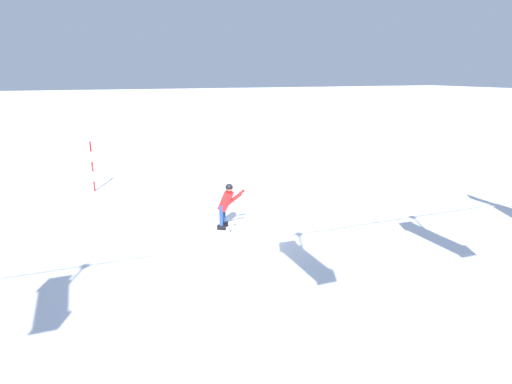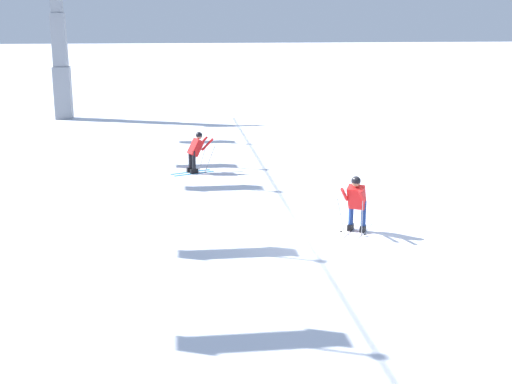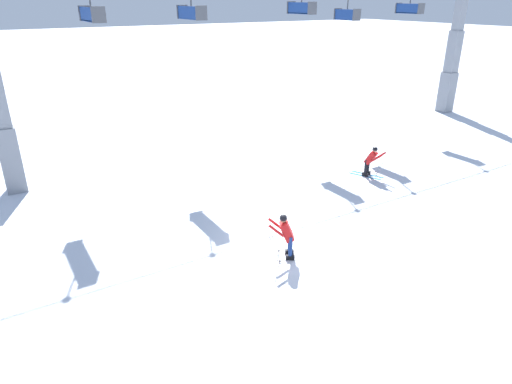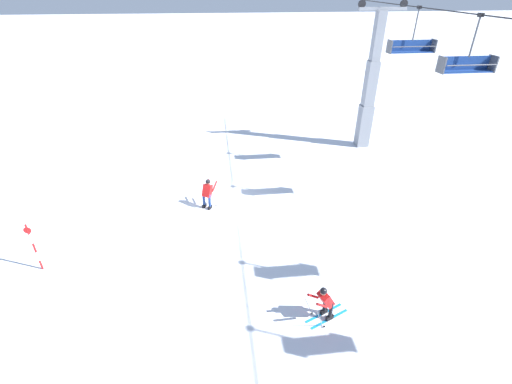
{
  "view_description": "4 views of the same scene",
  "coord_description": "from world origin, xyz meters",
  "views": [
    {
      "loc": [
        3.78,
        12.45,
        5.01
      ],
      "look_at": [
        0.1,
        3.26,
        2.29
      ],
      "focal_mm": 30.53,
      "sensor_mm": 36.0,
      "label": 1
    },
    {
      "loc": [
        -16.81,
        4.06,
        5.51
      ],
      "look_at": [
        -0.82,
        2.12,
        1.3
      ],
      "focal_mm": 47.29,
      "sensor_mm": 36.0,
      "label": 2
    },
    {
      "loc": [
        -7.84,
        -10.87,
        7.81
      ],
      "look_at": [
        0.6,
        2.88,
        0.84
      ],
      "focal_mm": 31.64,
      "sensor_mm": 36.0,
      "label": 3
    },
    {
      "loc": [
        15.4,
        0.07,
        10.04
      ],
      "look_at": [
        0.62,
        1.77,
        1.31
      ],
      "focal_mm": 25.31,
      "sensor_mm": 36.0,
      "label": 4
    }
  ],
  "objects": [
    {
      "name": "ground_plane",
      "position": [
        0.0,
        0.0,
        0.0
      ],
      "size": [
        260.0,
        260.0,
        0.0
      ],
      "primitive_type": "plane",
      "color": "white"
    },
    {
      "name": "skier_carving_main",
      "position": [
        -0.38,
        -0.56,
        0.89
      ],
      "size": [
        1.66,
        1.3,
        1.67
      ],
      "color": "white",
      "rests_on": "ground_plane"
    },
    {
      "name": "lift_tower_near",
      "position": [
        -7.26,
        10.14,
        3.78
      ],
      "size": [
        0.81,
        2.99,
        9.1
      ],
      "color": "gray",
      "rests_on": "ground_plane"
    },
    {
      "name": "chairlift_seat_nearest",
      "position": [
        -3.15,
        10.14,
        7.16
      ],
      "size": [
        0.61,
        2.39,
        2.15
      ],
      "color": "black"
    },
    {
      "name": "chairlift_seat_second",
      "position": [
        1.42,
        10.14,
        7.16
      ],
      "size": [
        0.61,
        2.23,
        2.16
      ],
      "color": "black"
    },
    {
      "name": "trail_marker_pole",
      "position": [
        3.52,
        -7.23,
        1.17
      ],
      "size": [
        0.07,
        0.28,
        2.18
      ],
      "color": "red",
      "rests_on": "ground_plane"
    },
    {
      "name": "skier_distant_uphill",
      "position": [
        7.21,
        3.34,
        0.85
      ],
      "size": [
        1.13,
        1.66,
        1.61
      ],
      "color": "#198CCC",
      "rests_on": "ground_plane"
    }
  ]
}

